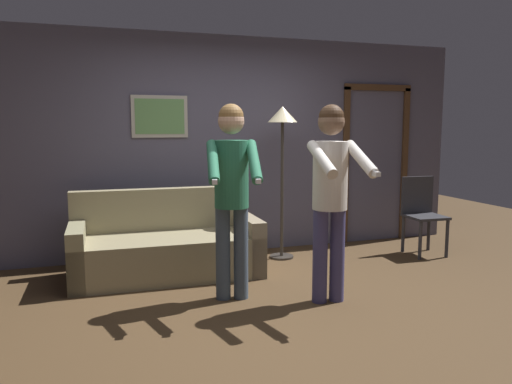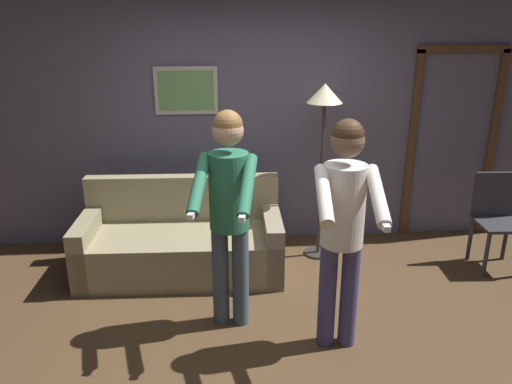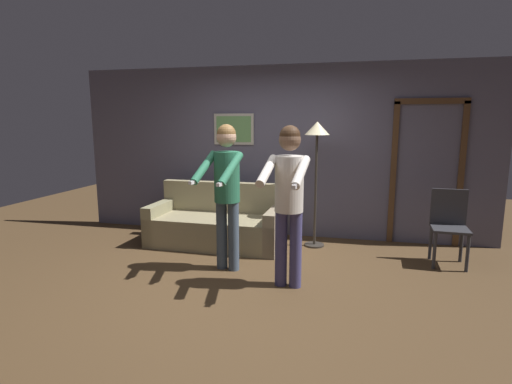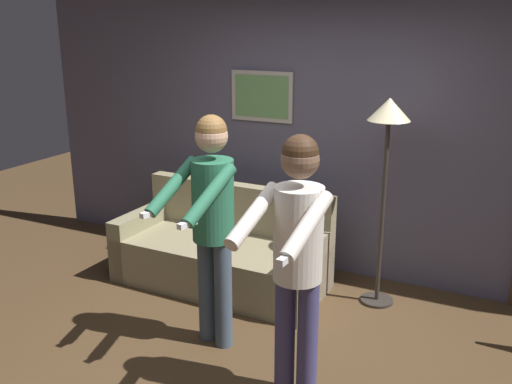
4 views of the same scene
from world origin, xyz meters
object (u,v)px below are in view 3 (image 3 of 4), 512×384
dining_chair_distant (449,222)px  couch (217,226)px  torchiere_lamp (317,143)px  person_standing_right (289,191)px  person_standing_left (226,183)px

dining_chair_distant → couch: bearing=178.4°
torchiere_lamp → person_standing_right: 1.59m
person_standing_left → dining_chair_distant: (2.62, 0.85, -0.52)m
torchiere_lamp → dining_chair_distant: bearing=-11.3°
dining_chair_distant → person_standing_left: bearing=-162.1°
couch → person_standing_right: (1.23, -1.27, 0.77)m
person_standing_left → person_standing_right: person_standing_left is taller
person_standing_right → dining_chair_distant: bearing=32.9°
person_standing_left → torchiere_lamp: bearing=51.6°
torchiere_lamp → person_standing_right: (-0.15, -1.52, -0.43)m
couch → torchiere_lamp: torchiere_lamp is taller
couch → dining_chair_distant: (3.07, -0.09, 0.25)m
person_standing_left → couch: bearing=115.6°
person_standing_left → dining_chair_distant: bearing=17.9°
couch → torchiere_lamp: (1.39, 0.25, 1.20)m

